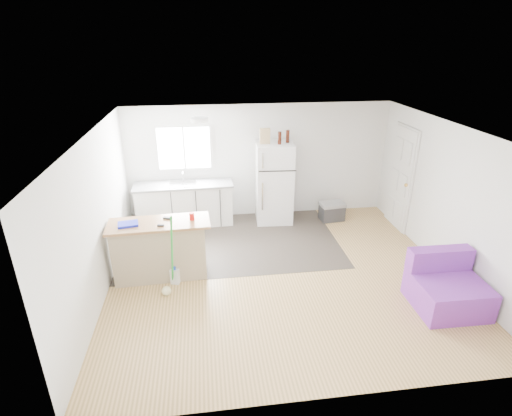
{
  "coord_description": "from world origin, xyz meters",
  "views": [
    {
      "loc": [
        -1.16,
        -5.55,
        3.65
      ],
      "look_at": [
        -0.32,
        0.7,
        0.92
      ],
      "focal_mm": 28.0,
      "sensor_mm": 36.0,
      "label": 1
    }
  ],
  "objects": [
    {
      "name": "blue_tray",
      "position": [
        -2.37,
        0.19,
        0.99
      ],
      "size": [
        0.33,
        0.27,
        0.04
      ],
      "primitive_type": "cube",
      "rotation": [
        0.0,
        0.0,
        0.17
      ],
      "color": "#131CB9",
      "rests_on": "peninsula"
    },
    {
      "name": "purple_seat",
      "position": [
        2.22,
        -1.12,
        0.29
      ],
      "size": [
        0.96,
        0.91,
        0.78
      ],
      "rotation": [
        0.0,
        0.0,
        -0.01
      ],
      "color": "purple",
      "rests_on": "floor"
    },
    {
      "name": "room",
      "position": [
        0.0,
        0.0,
        1.2
      ],
      "size": [
        5.51,
        5.01,
        2.41
      ],
      "color": "olive",
      "rests_on": "ground"
    },
    {
      "name": "cardboard_box",
      "position": [
        0.05,
        2.12,
        1.83
      ],
      "size": [
        0.2,
        0.11,
        0.3
      ],
      "primitive_type": "cube",
      "rotation": [
        0.0,
        0.0,
        -0.03
      ],
      "color": "tan",
      "rests_on": "refrigerator"
    },
    {
      "name": "bottle_left",
      "position": [
        0.33,
        2.03,
        1.81
      ],
      "size": [
        0.09,
        0.09,
        0.25
      ],
      "primitive_type": "cylinder",
      "rotation": [
        0.0,
        0.0,
        0.31
      ],
      "color": "#39140A",
      "rests_on": "refrigerator"
    },
    {
      "name": "cleaner_jug",
      "position": [
        -1.72,
        -0.03,
        0.13
      ],
      "size": [
        0.16,
        0.13,
        0.3
      ],
      "rotation": [
        0.0,
        0.0,
        -0.28
      ],
      "color": "silver",
      "rests_on": "floor"
    },
    {
      "name": "bottle_right",
      "position": [
        0.52,
        2.15,
        1.81
      ],
      "size": [
        0.09,
        0.09,
        0.25
      ],
      "primitive_type": "cylinder",
      "rotation": [
        0.0,
        0.0,
        0.25
      ],
      "color": "#39140A",
      "rests_on": "refrigerator"
    },
    {
      "name": "kitchen_cabinets",
      "position": [
        -1.61,
        2.19,
        0.45
      ],
      "size": [
        2.01,
        0.68,
        1.16
      ],
      "rotation": [
        0.0,
        0.0,
        0.03
      ],
      "color": "white",
      "rests_on": "floor"
    },
    {
      "name": "peninsula",
      "position": [
        -1.94,
        0.23,
        0.49
      ],
      "size": [
        1.6,
        0.68,
        0.97
      ],
      "rotation": [
        0.0,
        0.0,
        0.05
      ],
      "color": "tan",
      "rests_on": "floor"
    },
    {
      "name": "ceiling_fixture",
      "position": [
        -1.2,
        1.2,
        2.36
      ],
      "size": [
        0.3,
        0.3,
        0.07
      ],
      "primitive_type": "cylinder",
      "color": "white",
      "rests_on": "ceiling"
    },
    {
      "name": "window",
      "position": [
        -1.55,
        2.49,
        1.55
      ],
      "size": [
        1.18,
        0.06,
        0.98
      ],
      "color": "white",
      "rests_on": "back_wall"
    },
    {
      "name": "mop",
      "position": [
        -1.8,
        -0.29,
        0.23
      ],
      "size": [
        0.27,
        0.37,
        1.34
      ],
      "rotation": [
        0.0,
        0.0,
        0.31
      ],
      "color": "green",
      "rests_on": "floor"
    },
    {
      "name": "tool_a",
      "position": [
        -1.79,
        0.34,
        0.98
      ],
      "size": [
        0.15,
        0.09,
        0.03
      ],
      "primitive_type": "cube",
      "rotation": [
        0.0,
        0.0,
        -0.33
      ],
      "color": "black",
      "rests_on": "peninsula"
    },
    {
      "name": "interior_door",
      "position": [
        2.72,
        1.55,
        1.02
      ],
      "size": [
        0.11,
        0.92,
        2.1
      ],
      "color": "white",
      "rests_on": "right_wall"
    },
    {
      "name": "refrigerator",
      "position": [
        0.26,
        2.13,
        0.84
      ],
      "size": [
        0.78,
        0.75,
        1.68
      ],
      "rotation": [
        0.0,
        0.0,
        -0.06
      ],
      "color": "white",
      "rests_on": "floor"
    },
    {
      "name": "tool_b",
      "position": [
        -1.87,
        0.09,
        0.98
      ],
      "size": [
        0.1,
        0.05,
        0.03
      ],
      "primitive_type": "cube",
      "rotation": [
        0.0,
        0.0,
        -0.15
      ],
      "color": "black",
      "rests_on": "peninsula"
    },
    {
      "name": "cooler",
      "position": [
        1.49,
        1.96,
        0.2
      ],
      "size": [
        0.55,
        0.4,
        0.39
      ],
      "rotation": [
        0.0,
        0.0,
        0.11
      ],
      "color": "#2F2F31",
      "rests_on": "floor"
    },
    {
      "name": "red_cup",
      "position": [
        -1.4,
        0.26,
        1.03
      ],
      "size": [
        0.11,
        0.11,
        0.12
      ],
      "primitive_type": "cylinder",
      "rotation": [
        0.0,
        0.0,
        0.44
      ],
      "color": "red",
      "rests_on": "peninsula"
    },
    {
      "name": "vinyl_zone",
      "position": [
        -0.73,
        1.25,
        0.0
      ],
      "size": [
        4.05,
        2.5,
        0.0
      ],
      "primitive_type": "cube",
      "color": "#302A24",
      "rests_on": "floor"
    }
  ]
}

